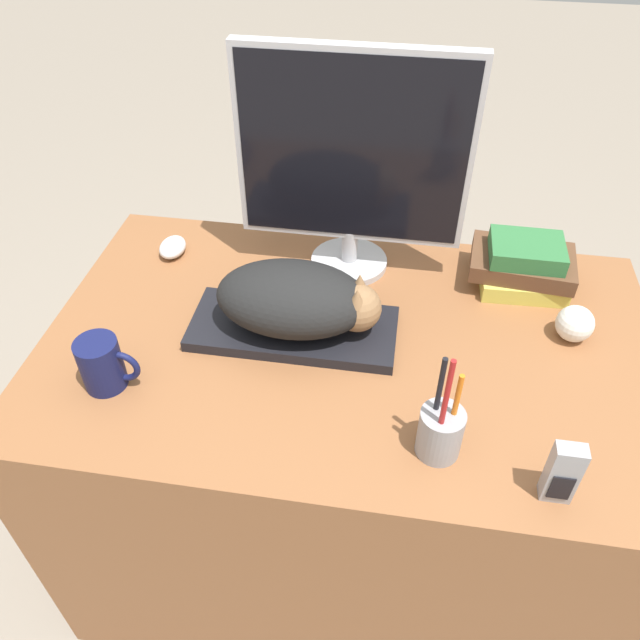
# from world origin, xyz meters

# --- Properties ---
(desk) EXTENTS (1.24, 0.76, 0.78)m
(desk) POSITION_xyz_m (0.00, 0.38, 0.39)
(desk) COLOR brown
(desk) RESTS_ON ground_plane
(keyboard) EXTENTS (0.42, 0.18, 0.02)m
(keyboard) POSITION_xyz_m (-0.12, 0.38, 0.79)
(keyboard) COLOR black
(keyboard) RESTS_ON desk
(cat) EXTENTS (0.33, 0.19, 0.14)m
(cat) POSITION_xyz_m (-0.10, 0.38, 0.87)
(cat) COLOR black
(cat) RESTS_ON keyboard
(monitor) EXTENTS (0.48, 0.17, 0.49)m
(monitor) POSITION_xyz_m (-0.03, 0.63, 1.05)
(monitor) COLOR #B7B7BC
(monitor) RESTS_ON desk
(computer_mouse) EXTENTS (0.06, 0.08, 0.04)m
(computer_mouse) POSITION_xyz_m (-0.45, 0.61, 0.80)
(computer_mouse) COLOR silver
(computer_mouse) RESTS_ON desk
(coffee_mug) EXTENTS (0.11, 0.08, 0.10)m
(coffee_mug) POSITION_xyz_m (-0.43, 0.19, 0.83)
(coffee_mug) COLOR #141947
(coffee_mug) RESTS_ON desk
(pen_cup) EXTENTS (0.07, 0.07, 0.23)m
(pen_cup) POSITION_xyz_m (0.18, 0.14, 0.83)
(pen_cup) COLOR #939399
(pen_cup) RESTS_ON desk
(baseball) EXTENTS (0.07, 0.07, 0.07)m
(baseball) POSITION_xyz_m (0.44, 0.46, 0.81)
(baseball) COLOR silver
(baseball) RESTS_ON desk
(phone) EXTENTS (0.05, 0.03, 0.12)m
(phone) POSITION_xyz_m (0.36, 0.08, 0.84)
(phone) COLOR #99999E
(phone) RESTS_ON desk
(book_stack) EXTENTS (0.23, 0.17, 0.12)m
(book_stack) POSITION_xyz_m (0.35, 0.62, 0.83)
(book_stack) COLOR #CCC14C
(book_stack) RESTS_ON desk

